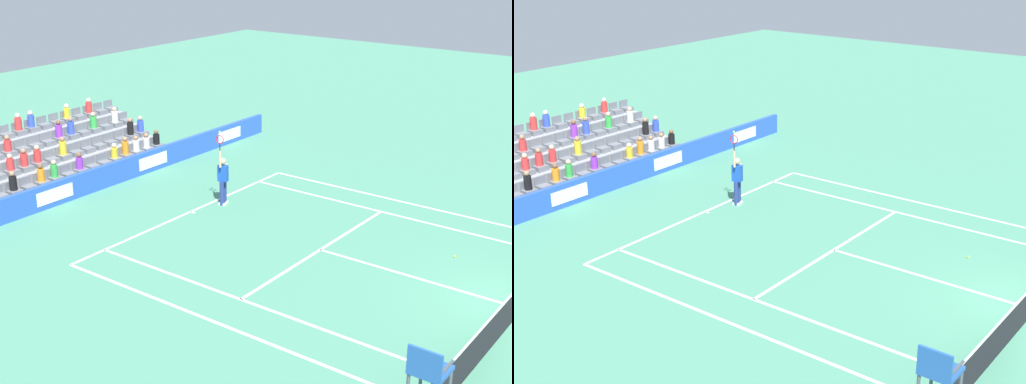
% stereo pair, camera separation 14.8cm
% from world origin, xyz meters
% --- Properties ---
extents(line_baseline, '(10.97, 0.10, 0.01)m').
position_xyz_m(line_baseline, '(0.00, -11.89, 0.00)').
color(line_baseline, white).
rests_on(line_baseline, ground).
extents(line_service, '(8.23, 0.10, 0.01)m').
position_xyz_m(line_service, '(0.00, -6.40, 0.00)').
color(line_service, white).
rests_on(line_service, ground).
extents(line_centre_service, '(0.10, 6.40, 0.01)m').
position_xyz_m(line_centre_service, '(0.00, -3.20, 0.00)').
color(line_centre_service, white).
rests_on(line_centre_service, ground).
extents(line_singles_sideline_left, '(0.10, 11.89, 0.01)m').
position_xyz_m(line_singles_sideline_left, '(4.12, -5.95, 0.00)').
color(line_singles_sideline_left, white).
rests_on(line_singles_sideline_left, ground).
extents(line_singles_sideline_right, '(0.10, 11.89, 0.01)m').
position_xyz_m(line_singles_sideline_right, '(-4.12, -5.95, 0.00)').
color(line_singles_sideline_right, white).
rests_on(line_singles_sideline_right, ground).
extents(line_doubles_sideline_left, '(0.10, 11.89, 0.01)m').
position_xyz_m(line_doubles_sideline_left, '(5.49, -5.95, 0.00)').
color(line_doubles_sideline_left, white).
rests_on(line_doubles_sideline_left, ground).
extents(line_doubles_sideline_right, '(0.10, 11.89, 0.01)m').
position_xyz_m(line_doubles_sideline_right, '(-5.49, -5.95, 0.00)').
color(line_doubles_sideline_right, white).
rests_on(line_doubles_sideline_right, ground).
extents(line_centre_mark, '(0.10, 0.20, 0.01)m').
position_xyz_m(line_centre_mark, '(0.00, -11.79, 0.00)').
color(line_centre_mark, white).
rests_on(line_centre_mark, ground).
extents(sponsor_barrier, '(20.38, 0.22, 0.91)m').
position_xyz_m(sponsor_barrier, '(0.00, -16.32, 0.45)').
color(sponsor_barrier, blue).
rests_on(sponsor_barrier, ground).
extents(tennis_player, '(0.54, 0.41, 2.85)m').
position_xyz_m(tennis_player, '(-1.31, -11.44, 0.99)').
color(tennis_player, navy).
rests_on(tennis_player, ground).
extents(umpire_chair, '(0.70, 0.70, 2.34)m').
position_xyz_m(umpire_chair, '(6.76, 0.20, 1.52)').
color(umpire_chair, '#474C54').
rests_on(umpire_chair, ground).
extents(stadium_stand, '(8.68, 3.80, 2.58)m').
position_xyz_m(stadium_stand, '(-0.00, -19.25, 0.70)').
color(stadium_stand, gray).
rests_on(stadium_stand, ground).
extents(loose_tennis_ball, '(0.07, 0.07, 0.07)m').
position_xyz_m(loose_tennis_ball, '(-2.01, -2.76, 0.03)').
color(loose_tennis_ball, '#D1E533').
rests_on(loose_tennis_ball, ground).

